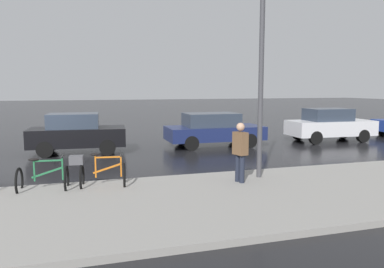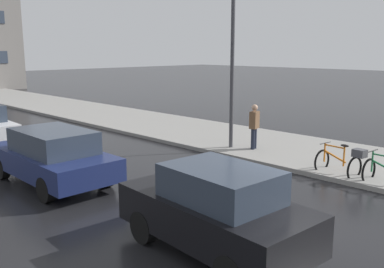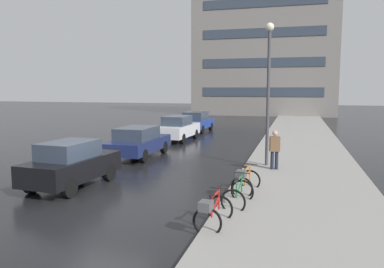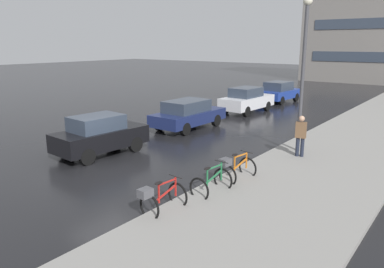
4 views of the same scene
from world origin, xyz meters
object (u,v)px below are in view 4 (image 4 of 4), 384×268
object	(u,v)px
car_blue	(279,92)
streetlamp	(304,60)
bicycle_third	(235,168)
car_navy	(188,114)
bicycle_second	(211,183)
car_black	(100,135)
pedestrian	(301,135)
car_white	(247,100)
bicycle_nearest	(160,198)

from	to	relation	value
car_blue	streetlamp	size ratio (longest dim) A/B	0.64
bicycle_third	car_navy	distance (m)	8.22
bicycle_second	car_black	distance (m)	6.08
car_black	car_navy	xyz separation A→B (m)	(-0.09, 5.97, -0.04)
bicycle_second	pedestrian	xyz separation A→B (m)	(0.74, 5.01, 0.59)
car_white	car_blue	world-z (taller)	car_white
car_black	car_navy	bearing A→B (deg)	90.86
bicycle_nearest	car_black	size ratio (longest dim) A/B	0.36
car_white	bicycle_third	bearing A→B (deg)	-62.66
bicycle_second	pedestrian	size ratio (longest dim) A/B	0.71
car_white	car_blue	distance (m)	5.41
bicycle_nearest	car_black	bearing A→B (deg)	154.47
pedestrian	car_white	bearing A→B (deg)	130.37
car_blue	streetlamp	world-z (taller)	streetlamp
bicycle_nearest	bicycle_second	distance (m)	1.93
bicycle_third	car_white	xyz separation A→B (m)	(-5.99, 11.59, 0.32)
bicycle_second	car_white	size ratio (longest dim) A/B	0.29
bicycle_third	car_black	size ratio (longest dim) A/B	0.37
bicycle_nearest	pedestrian	xyz separation A→B (m)	(1.09, 6.92, 0.50)
bicycle_second	bicycle_nearest	bearing A→B (deg)	-100.25
bicycle_third	streetlamp	xyz separation A→B (m)	(0.34, 4.46, 3.29)
car_navy	car_blue	xyz separation A→B (m)	(-0.04, 11.53, 0.01)
car_blue	car_navy	bearing A→B (deg)	-89.80
bicycle_second	car_navy	bearing A→B (deg)	132.00
pedestrian	bicycle_second	bearing A→B (deg)	-98.45
bicycle_third	car_blue	bearing A→B (deg)	109.96
bicycle_third	car_white	size ratio (longest dim) A/B	0.34
bicycle_nearest	car_navy	world-z (taller)	car_navy
bicycle_third	car_black	bearing A→B (deg)	-175.18
bicycle_second	car_blue	xyz separation A→B (m)	(-6.14, 18.30, 0.40)
car_black	car_blue	bearing A→B (deg)	90.42
bicycle_second	car_blue	distance (m)	19.31
car_navy	pedestrian	xyz separation A→B (m)	(6.85, -1.76, 0.20)
car_blue	car_black	bearing A→B (deg)	-89.58
bicycle_second	car_navy	world-z (taller)	car_navy
car_navy	car_blue	size ratio (longest dim) A/B	1.12
streetlamp	car_black	bearing A→B (deg)	-142.10
bicycle_third	car_black	distance (m)	6.07
bicycle_second	bicycle_third	xyz separation A→B (m)	(0.03, 1.31, 0.10)
car_black	pedestrian	world-z (taller)	pedestrian
car_blue	pedestrian	world-z (taller)	pedestrian
bicycle_third	pedestrian	distance (m)	3.80
bicycle_nearest	bicycle_third	xyz separation A→B (m)	(0.37, 3.22, 0.01)
bicycle_third	car_white	distance (m)	13.05
bicycle_nearest	streetlamp	distance (m)	8.39
car_black	car_blue	xyz separation A→B (m)	(-0.13, 17.50, -0.03)
car_navy	streetlamp	xyz separation A→B (m)	(6.47, -1.00, 3.01)
bicycle_second	car_white	bearing A→B (deg)	114.80
car_black	car_blue	size ratio (longest dim) A/B	0.99
car_black	car_white	bearing A→B (deg)	89.75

